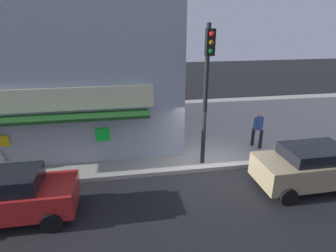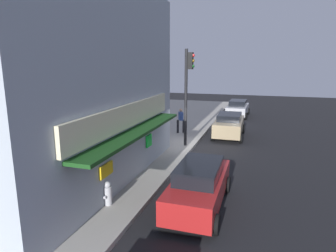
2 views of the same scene
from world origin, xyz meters
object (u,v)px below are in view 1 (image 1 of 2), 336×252
Objects in this scene: potted_plant_by_window at (20,142)px; traffic_light at (207,80)px; fire_hydrant at (1,161)px; parked_car_red at (2,197)px; pedestrian at (258,128)px; parked_car_tan at (312,166)px; potted_plant_by_doorway at (143,142)px.

traffic_light is at bearing -16.24° from potted_plant_by_window.
potted_plant_by_window is at bearing 80.22° from fire_hydrant.
potted_plant_by_window is 4.66m from parked_car_red.
traffic_light is 8.91m from fire_hydrant.
parked_car_red is at bearing -161.21° from pedestrian.
fire_hydrant is 12.21m from parked_car_tan.
fire_hydrant is 0.49× the size of pedestrian.
fire_hydrant is at bearing 174.48° from traffic_light.
parked_car_red is (-10.72, -0.11, -0.01)m from parked_car_tan.
parked_car_red is (0.87, -4.57, 0.09)m from potted_plant_by_window.
potted_plant_by_window is 0.23× the size of parked_car_red.
pedestrian is (3.03, 1.22, -2.66)m from traffic_light.
pedestrian is 11.10m from potted_plant_by_window.
parked_car_tan reaches higher than potted_plant_by_window.
potted_plant_by_window is at bearing 158.92° from parked_car_tan.
parked_car_tan reaches higher than potted_plant_by_doorway.
potted_plant_by_window is 0.24× the size of parked_car_tan.
fire_hydrant is 5.88m from potted_plant_by_doorway.
potted_plant_by_doorway is 7.03m from parked_car_tan.
parked_car_red is (-10.17, -3.46, -0.30)m from pedestrian.
traffic_light reaches higher than parked_car_tan.
traffic_light is at bearing -31.38° from potted_plant_by_doorway.
pedestrian is at bearing 2.12° from fire_hydrant.
pedestrian is at bearing -5.77° from potted_plant_by_window.
fire_hydrant is 3.26m from parked_car_red.
pedestrian is 1.73× the size of potted_plant_by_window.
potted_plant_by_doorway is (-2.44, 1.49, -3.09)m from traffic_light.
traffic_light is 4.21m from potted_plant_by_doorway.
parked_car_red is at bearing -79.19° from potted_plant_by_window.
parked_car_red is at bearing -179.42° from parked_car_tan.
potted_plant_by_window is at bearing 100.81° from parked_car_red.
parked_car_red is (-7.14, -2.24, -2.96)m from traffic_light.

